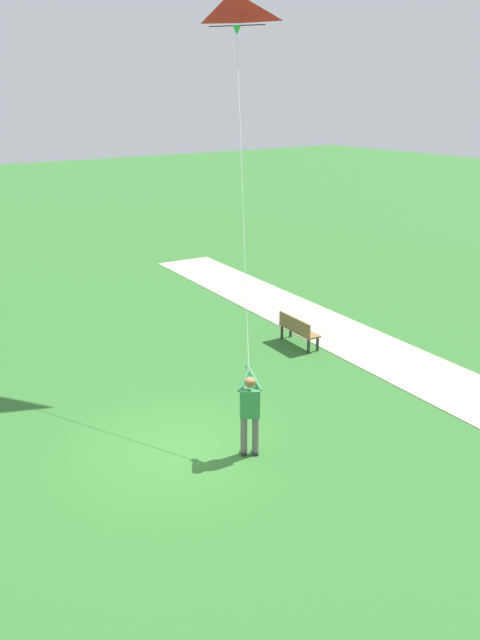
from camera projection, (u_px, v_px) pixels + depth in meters
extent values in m
plane|color=#33702D|center=(176.00, 449.00, 13.67)|extent=(120.00, 120.00, 0.00)
cube|color=#B7AD99|center=(471.00, 396.00, 16.04)|extent=(4.70, 32.09, 0.02)
cube|color=#232328|center=(244.00, 452.00, 13.48)|extent=(0.22, 0.26, 0.06)
cylinder|color=slate|center=(244.00, 435.00, 13.32)|extent=(0.14, 0.14, 0.82)
cube|color=#232328|center=(255.00, 452.00, 13.49)|extent=(0.22, 0.26, 0.06)
cylinder|color=slate|center=(256.00, 434.00, 13.33)|extent=(0.14, 0.14, 0.82)
cube|color=#38894C|center=(250.00, 403.00, 13.09)|extent=(0.46, 0.40, 0.60)
sphere|color=#996B4C|center=(250.00, 382.00, 12.94)|extent=(0.22, 0.22, 0.22)
ellipsoid|color=olive|center=(250.00, 381.00, 12.92)|extent=(0.31, 0.31, 0.13)
cylinder|color=#38894C|center=(245.00, 378.00, 13.15)|extent=(0.53, 0.35, 0.43)
cylinder|color=#38894C|center=(254.00, 378.00, 13.16)|extent=(0.12, 0.56, 0.43)
sphere|color=#996B4C|center=(249.00, 369.00, 13.26)|extent=(0.10, 0.10, 0.10)
pyramid|color=red|center=(232.00, 10.00, 15.49)|extent=(1.37, 1.62, 0.67)
cone|color=green|center=(237.00, 30.00, 15.88)|extent=(0.28, 0.28, 0.22)
cylinder|color=black|center=(237.00, 26.00, 15.84)|extent=(0.84, 1.23, 0.02)
cylinder|color=silver|center=(242.00, 186.00, 14.58)|extent=(2.76, 4.36, 6.70)
cube|color=olive|center=(300.00, 330.00, 19.16)|extent=(0.55, 1.53, 0.05)
cube|color=olive|center=(294.00, 324.00, 18.99)|extent=(0.15, 1.50, 0.40)
cube|color=#2D2D33|center=(291.00, 330.00, 19.85)|extent=(0.06, 0.06, 0.45)
cube|color=#2D2D33|center=(282.00, 332.00, 19.70)|extent=(0.06, 0.06, 0.45)
cube|color=#2D2D33|center=(317.00, 344.00, 18.77)|extent=(0.06, 0.06, 0.45)
cube|color=#2D2D33|center=(309.00, 346.00, 18.61)|extent=(0.06, 0.06, 0.45)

